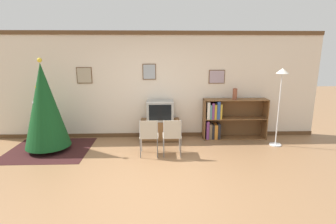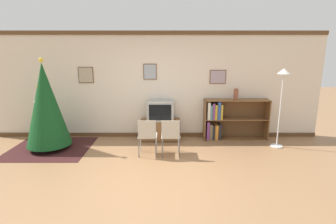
% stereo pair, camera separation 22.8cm
% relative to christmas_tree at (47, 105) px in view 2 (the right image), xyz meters
% --- Properties ---
extents(ground_plane, '(24.00, 24.00, 0.00)m').
position_rel_christmas_tree_xyz_m(ground_plane, '(2.33, -1.55, -1.04)').
color(ground_plane, '#936B47').
extents(wall_back, '(8.63, 0.11, 2.70)m').
position_rel_christmas_tree_xyz_m(wall_back, '(2.33, 0.93, 0.31)').
color(wall_back, silver).
rests_on(wall_back, ground_plane).
extents(area_rug, '(1.81, 1.61, 0.01)m').
position_rel_christmas_tree_xyz_m(area_rug, '(0.00, -0.00, -1.03)').
color(area_rug, '#381919').
rests_on(area_rug, ground_plane).
extents(christmas_tree, '(0.98, 0.98, 2.07)m').
position_rel_christmas_tree_xyz_m(christmas_tree, '(0.00, 0.00, 0.00)').
color(christmas_tree, maroon).
rests_on(christmas_tree, area_rug).
extents(tv_console, '(0.97, 0.48, 0.52)m').
position_rel_christmas_tree_xyz_m(tv_console, '(2.55, 0.63, -0.78)').
color(tv_console, brown).
rests_on(tv_console, ground_plane).
extents(television, '(0.66, 0.47, 0.50)m').
position_rel_christmas_tree_xyz_m(television, '(2.55, 0.62, -0.27)').
color(television, '#9E9E99').
rests_on(television, tv_console).
extents(folding_chair_left, '(0.40, 0.40, 0.82)m').
position_rel_christmas_tree_xyz_m(folding_chair_left, '(2.30, -0.44, -0.57)').
color(folding_chair_left, '#BCB29E').
rests_on(folding_chair_left, ground_plane).
extents(folding_chair_right, '(0.40, 0.40, 0.82)m').
position_rel_christmas_tree_xyz_m(folding_chair_right, '(2.80, -0.44, -0.57)').
color(folding_chair_right, '#BCB29E').
rests_on(folding_chair_right, ground_plane).
extents(bookshelf, '(1.61, 0.36, 1.03)m').
position_rel_christmas_tree_xyz_m(bookshelf, '(4.19, 0.70, -0.53)').
color(bookshelf, brown).
rests_on(bookshelf, ground_plane).
extents(vase, '(0.11, 0.11, 0.29)m').
position_rel_christmas_tree_xyz_m(vase, '(4.43, 0.65, 0.14)').
color(vase, brown).
rests_on(vase, bookshelf).
extents(standing_lamp, '(0.28, 0.28, 1.84)m').
position_rel_christmas_tree_xyz_m(standing_lamp, '(5.33, 0.13, 0.37)').
color(standing_lamp, silver).
rests_on(standing_lamp, ground_plane).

